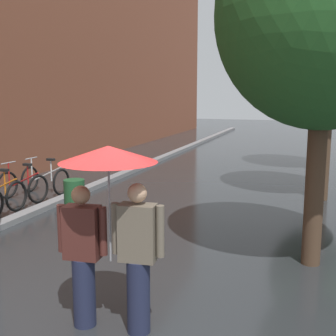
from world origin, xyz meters
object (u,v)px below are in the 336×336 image
Objects in this scene: parked_bicycle_3 at (22,186)px; street_tree_1 at (332,24)px; litter_bin at (75,199)px; street_tree_0 at (325,14)px; street_tree_2 at (322,53)px; couple_under_umbrella at (110,212)px; parked_bicycle_4 at (45,180)px.

street_tree_1 is at bearing 19.95° from parked_bicycle_3.
litter_bin is (-4.99, -3.51, -3.84)m from street_tree_1.
parked_bicycle_3 is (-7.04, -2.56, -3.89)m from street_tree_1.
street_tree_0 is at bearing -15.84° from parked_bicycle_3.
street_tree_2 is 10.46m from parked_bicycle_3.
couple_under_umbrella is at bearing -100.41° from street_tree_2.
parked_bicycle_4 is 2.70m from litter_bin.
street_tree_1 is at bearing 72.33° from couple_under_umbrella.
street_tree_0 is 7.89m from parked_bicycle_3.
couple_under_umbrella is 4.68m from litter_bin.
parked_bicycle_3 and parked_bicycle_4 have the same top height.
street_tree_2 is 9.97m from litter_bin.
street_tree_2 is at bearing 45.56° from parked_bicycle_3.
street_tree_1 is 1.03× the size of street_tree_2.
litter_bin is at bearing -25.03° from parked_bicycle_3.
parked_bicycle_3 is at bearing 154.97° from litter_bin.
street_tree_0 reaches higher than parked_bicycle_3.
couple_under_umbrella is at bearing -54.11° from litter_bin.
parked_bicycle_4 is at bearing -137.99° from street_tree_2.
street_tree_0 is 4.53m from street_tree_1.
street_tree_0 is 4.88× the size of parked_bicycle_4.
street_tree_1 is 4.48m from street_tree_2.
street_tree_1 reaches higher than parked_bicycle_4.
street_tree_2 is 12.17m from couple_under_umbrella.
street_tree_0 is at bearing -92.32° from street_tree_1.
street_tree_1 is at bearing 87.68° from street_tree_0.
parked_bicycle_4 is (-6.79, 2.82, -3.39)m from street_tree_0.
parked_bicycle_3 is 1.04× the size of parked_bicycle_4.
street_tree_0 is 8.97m from street_tree_2.
street_tree_0 is 5.94m from litter_bin.
street_tree_2 is at bearing 79.59° from couple_under_umbrella.
street_tree_1 is 8.12m from couple_under_umbrella.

